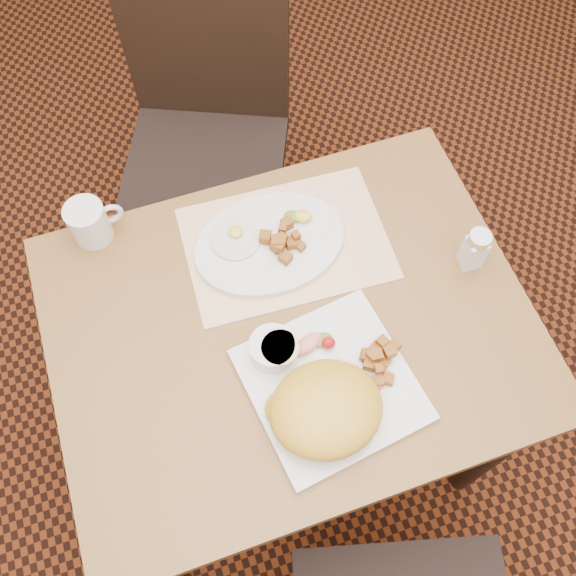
# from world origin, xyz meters

# --- Properties ---
(ground) EXTENTS (8.00, 8.00, 0.00)m
(ground) POSITION_xyz_m (0.00, 0.00, 0.00)
(ground) COLOR black
(ground) RESTS_ON ground
(table) EXTENTS (0.90, 0.70, 0.75)m
(table) POSITION_xyz_m (0.00, 0.00, 0.64)
(table) COLOR brown
(table) RESTS_ON ground
(chair_far) EXTENTS (0.56, 0.56, 0.97)m
(chair_far) POSITION_xyz_m (0.01, 0.71, 0.54)
(chair_far) COLOR black
(chair_far) RESTS_ON ground
(placemat) EXTENTS (0.41, 0.30, 0.00)m
(placemat) POSITION_xyz_m (0.05, 0.17, 0.75)
(placemat) COLOR white
(placemat) RESTS_ON table
(plate_square) EXTENTS (0.31, 0.31, 0.02)m
(plate_square) POSITION_xyz_m (0.03, -0.14, 0.76)
(plate_square) COLOR silver
(plate_square) RESTS_ON table
(plate_oval) EXTENTS (0.31, 0.24, 0.02)m
(plate_oval) POSITION_xyz_m (0.02, 0.17, 0.76)
(plate_oval) COLOR silver
(plate_oval) RESTS_ON placemat
(hollandaise_mound) EXTENTS (0.20, 0.18, 0.07)m
(hollandaise_mound) POSITION_xyz_m (-0.00, -0.19, 0.80)
(hollandaise_mound) COLOR gold
(hollandaise_mound) RESTS_ON plate_square
(ramekin) EXTENTS (0.09, 0.08, 0.05)m
(ramekin) POSITION_xyz_m (-0.05, -0.05, 0.79)
(ramekin) COLOR silver
(ramekin) RESTS_ON plate_square
(garnish_sq) EXTENTS (0.08, 0.05, 0.03)m
(garnish_sq) POSITION_xyz_m (0.03, -0.06, 0.78)
(garnish_sq) COLOR #387223
(garnish_sq) RESTS_ON plate_square
(fried_egg) EXTENTS (0.10, 0.10, 0.02)m
(fried_egg) POSITION_xyz_m (-0.05, 0.20, 0.77)
(fried_egg) COLOR white
(fried_egg) RESTS_ON plate_oval
(garnish_ov) EXTENTS (0.06, 0.05, 0.02)m
(garnish_ov) POSITION_xyz_m (0.09, 0.21, 0.78)
(garnish_ov) COLOR #387223
(garnish_ov) RESTS_ON plate_oval
(salt_shaker) EXTENTS (0.05, 0.05, 0.10)m
(salt_shaker) POSITION_xyz_m (0.37, 0.01, 0.80)
(salt_shaker) COLOR white
(salt_shaker) RESTS_ON table
(coffee_mug) EXTENTS (0.11, 0.08, 0.09)m
(coffee_mug) POSITION_xyz_m (-0.31, 0.32, 0.79)
(coffee_mug) COLOR silver
(coffee_mug) RESTS_ON table
(home_fries_sq) EXTENTS (0.13, 0.09, 0.04)m
(home_fries_sq) POSITION_xyz_m (0.11, -0.13, 0.78)
(home_fries_sq) COLOR #A25B1A
(home_fries_sq) RESTS_ON plate_square
(home_fries_ov) EXTENTS (0.09, 0.10, 0.04)m
(home_fries_ov) POSITION_xyz_m (0.03, 0.16, 0.78)
(home_fries_ov) COLOR #A25B1A
(home_fries_ov) RESTS_ON plate_oval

